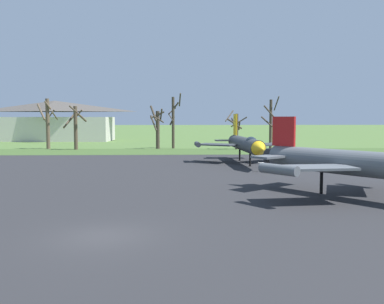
# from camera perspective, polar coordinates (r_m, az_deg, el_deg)

# --- Properties ---
(ground_plane) EXTENTS (600.00, 600.00, 0.00)m
(ground_plane) POSITION_cam_1_polar(r_m,az_deg,el_deg) (19.34, -11.81, -11.01)
(ground_plane) COLOR #4C6B33
(asphalt_apron) EXTENTS (92.80, 51.24, 0.05)m
(asphalt_apron) POSITION_cam_1_polar(r_m,az_deg,el_deg) (34.27, -7.51, -4.10)
(asphalt_apron) COLOR #28282B
(asphalt_apron) RESTS_ON ground
(grass_verge_strip) EXTENTS (152.80, 12.00, 0.06)m
(grass_verge_strip) POSITION_cam_1_polar(r_m,az_deg,el_deg) (65.63, -4.95, 0.05)
(grass_verge_strip) COLOR #3D5928
(grass_verge_strip) RESTS_ON ground
(jet_fighter_front_right) EXTENTS (11.06, 16.20, 5.66)m
(jet_fighter_front_right) POSITION_cam_1_polar(r_m,az_deg,el_deg) (48.15, 7.09, 1.08)
(jet_fighter_front_right) COLOR #33383D
(jet_fighter_front_right) RESTS_ON ground
(info_placard_front_right) EXTENTS (0.59, 0.32, 0.97)m
(info_placard_front_right) POSITION_cam_1_polar(r_m,az_deg,el_deg) (41.18, 9.11, -1.83)
(info_placard_front_right) COLOR black
(info_placard_front_right) RESTS_ON ground
(jet_fighter_rear_center) EXTENTS (13.09, 15.07, 5.26)m
(jet_fighter_rear_center) POSITION_cam_1_polar(r_m,az_deg,el_deg) (28.38, 22.67, -1.49)
(jet_fighter_rear_center) COLOR #565B60
(jet_fighter_rear_center) RESTS_ON ground
(bare_tree_far_left) EXTENTS (3.17, 2.99, 8.38)m
(bare_tree_far_left) POSITION_cam_1_polar(r_m,az_deg,el_deg) (75.58, -18.65, 3.86)
(bare_tree_far_left) COLOR brown
(bare_tree_far_left) RESTS_ON ground
(bare_tree_left_of_center) EXTENTS (3.61, 3.53, 7.16)m
(bare_tree_left_of_center) POSITION_cam_1_polar(r_m,az_deg,el_deg) (71.65, -15.25, 3.46)
(bare_tree_left_of_center) COLOR brown
(bare_tree_left_of_center) RESTS_ON ground
(bare_tree_center) EXTENTS (2.46, 2.73, 7.21)m
(bare_tree_center) POSITION_cam_1_polar(r_m,az_deg,el_deg) (71.38, -4.65, 3.44)
(bare_tree_center) COLOR #42382D
(bare_tree_center) RESTS_ON ground
(bare_tree_right_of_center) EXTENTS (2.27, 2.47, 9.34)m
(bare_tree_right_of_center) POSITION_cam_1_polar(r_m,az_deg,el_deg) (72.93, -2.46, 4.27)
(bare_tree_right_of_center) COLOR #42382D
(bare_tree_right_of_center) RESTS_ON ground
(bare_tree_far_right) EXTENTS (3.84, 3.72, 6.44)m
(bare_tree_far_right) POSITION_cam_1_polar(r_m,az_deg,el_deg) (70.21, 5.90, 3.09)
(bare_tree_far_right) COLOR #42382D
(bare_tree_far_right) RESTS_ON ground
(bare_tree_backdrop_extra) EXTENTS (2.88, 2.85, 8.72)m
(bare_tree_backdrop_extra) POSITION_cam_1_polar(r_m,az_deg,el_deg) (71.63, 10.41, 3.90)
(bare_tree_backdrop_extra) COLOR #42382D
(bare_tree_backdrop_extra) RESTS_ON ground
(visitor_building) EXTENTS (26.96, 12.08, 9.05)m
(visitor_building) POSITION_cam_1_polar(r_m,az_deg,el_deg) (102.07, -17.75, 3.91)
(visitor_building) COLOR beige
(visitor_building) RESTS_ON ground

